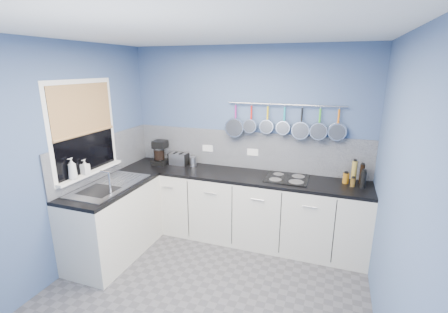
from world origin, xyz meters
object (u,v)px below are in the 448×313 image
Objects in this scene: toaster at (179,159)px; hob at (287,178)px; paper_towel at (159,154)px; canister at (193,161)px; soap_bottle_a at (72,169)px; coffee_maker at (160,153)px; soap_bottle_b at (85,167)px.

hob is (1.54, -0.10, -0.08)m from toaster.
paper_towel is at bearing 178.94° from hob.
toaster is at bearing 178.20° from canister.
paper_towel is 2.06× the size of canister.
paper_towel is at bearing 75.06° from soap_bottle_a.
soap_bottle_a is at bearing -109.32° from coffee_maker.
toaster reaches higher than canister.
soap_bottle_a reaches higher than toaster.
coffee_maker is 0.49m from canister.
paper_towel is 0.82× the size of coffee_maker.
paper_towel is (0.33, 1.24, -0.13)m from soap_bottle_a.
paper_towel reaches higher than canister.
toaster is (0.25, 0.08, -0.09)m from coffee_maker.
paper_towel reaches higher than toaster.
soap_bottle_a is at bearing -104.94° from paper_towel.
canister is at bearing -1.59° from toaster.
canister is (0.48, 0.07, -0.10)m from coffee_maker.
coffee_maker is at bearing -162.61° from toaster.
soap_bottle_b is 1.29× the size of canister.
toaster is (0.60, 1.12, -0.15)m from soap_bottle_b.
soap_bottle_a is 0.95× the size of toaster.
coffee_maker reaches higher than canister.
soap_bottle_a is 1.79× the size of canister.
toaster is at bearing 65.33° from soap_bottle_a.
paper_towel is 0.54× the size of hob.
soap_bottle_a is 1.28m from coffee_maker.
soap_bottle_b is at bearing -111.90° from coffee_maker.
soap_bottle_a is 1.29m from paper_towel.
paper_towel is 0.50m from canister.
soap_bottle_b is 1.40m from canister.
canister is (0.23, -0.01, -0.01)m from toaster.
paper_towel is 0.04m from coffee_maker.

